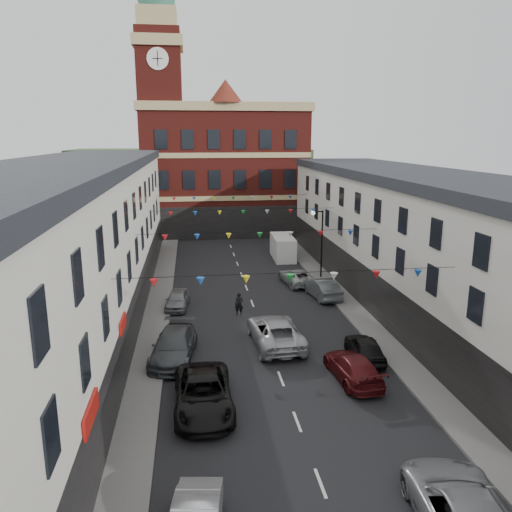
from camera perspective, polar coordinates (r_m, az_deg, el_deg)
name	(u,v)px	position (r m, az deg, el deg)	size (l,w,h in m)	color
ground	(269,347)	(29.95, 1.48, -10.36)	(160.00, 160.00, 0.00)	black
pavement_left	(153,339)	(31.56, -11.74, -9.23)	(1.80, 64.00, 0.15)	#605E5B
pavement_right	(369,328)	(33.38, 12.84, -8.00)	(1.80, 64.00, 0.15)	#605E5B
terrace_left	(57,262)	(29.81, -21.76, -0.60)	(8.40, 56.00, 10.70)	beige
terrace_right	(455,257)	(33.14, 21.81, -0.15)	(8.40, 56.00, 9.70)	silver
civic_building	(224,168)	(65.26, -3.70, 9.97)	(20.60, 13.30, 18.50)	maroon
clock_tower	(161,112)	(62.20, -10.79, 15.86)	(5.60, 5.60, 30.00)	maroon
distant_hill	(192,178)	(89.34, -7.31, 8.81)	(40.00, 14.00, 10.00)	#294C23
street_lamp	(319,235)	(43.25, 7.24, 2.44)	(1.10, 0.36, 6.00)	black
car_left_c	(203,394)	(23.51, -6.03, -15.39)	(2.59, 5.63, 1.56)	black
car_left_d	(174,346)	(28.51, -9.38, -10.10)	(2.21, 5.43, 1.58)	#42474A
car_left_e	(177,299)	(36.63, -8.97, -4.92)	(1.52, 3.78, 1.29)	gray
car_right_c	(353,367)	(26.44, 11.03, -12.38)	(1.91, 4.71, 1.37)	#4F0F12
car_right_d	(365,348)	(28.85, 12.32, -10.19)	(1.59, 3.96, 1.35)	black
car_right_e	(322,288)	(38.83, 7.53, -3.63)	(1.60, 4.60, 1.52)	#4F5357
car_right_f	(297,277)	(42.09, 4.66, -2.37)	(2.12, 4.60, 1.28)	#A7ABAC
moving_car	(276,331)	(30.02, 2.25, -8.60)	(2.73, 5.93, 1.65)	#A4A6AB
white_van	(283,247)	(50.75, 3.07, 1.00)	(2.00, 5.20, 2.30)	white
pedestrian	(239,304)	(34.73, -1.94, -5.51)	(0.59, 0.39, 1.61)	black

